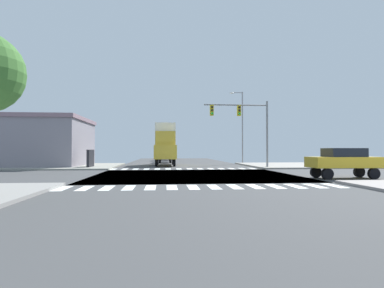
{
  "coord_description": "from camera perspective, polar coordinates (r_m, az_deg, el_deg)",
  "views": [
    {
      "loc": [
        -2.1,
        -22.22,
        1.76
      ],
      "look_at": [
        0.21,
        4.14,
        2.27
      ],
      "focal_mm": 29.53,
      "sensor_mm": 36.0,
      "label": 1
    }
  ],
  "objects": [
    {
      "name": "box_truck_trailing_1",
      "position": [
        36.57,
        -4.85,
        0.16
      ],
      "size": [
        2.4,
        7.2,
        4.85
      ],
      "rotation": [
        0.0,
        0.0,
        3.14
      ],
      "color": "black",
      "rests_on": "ground"
    },
    {
      "name": "suv_crossing_2",
      "position": [
        52.39,
        -4.9,
        -1.5
      ],
      "size": [
        1.96,
        4.6,
        2.34
      ],
      "rotation": [
        0.0,
        0.0,
        3.14
      ],
      "color": "black",
      "rests_on": "ground"
    },
    {
      "name": "crosswalk_near",
      "position": [
        15.14,
        2.08,
        -7.76
      ],
      "size": [
        13.5,
        2.0,
        0.01
      ],
      "color": "white",
      "rests_on": "ground"
    },
    {
      "name": "sedan_outer_3",
      "position": [
        21.79,
        25.73,
        -2.69
      ],
      "size": [
        4.3,
        1.8,
        1.88
      ],
      "rotation": [
        0.0,
        0.0,
        1.57
      ],
      "color": "black",
      "rests_on": "ground"
    },
    {
      "name": "sedan_farside_1",
      "position": [
        60.38,
        -4.91,
        -1.71
      ],
      "size": [
        1.8,
        4.3,
        1.88
      ],
      "rotation": [
        0.0,
        0.0,
        3.14
      ],
      "color": "black",
      "rests_on": "ground"
    },
    {
      "name": "traffic_signal_mast",
      "position": [
        31.01,
        9.17,
        4.56
      ],
      "size": [
        6.3,
        0.55,
        6.53
      ],
      "color": "gray",
      "rests_on": "ground"
    },
    {
      "name": "street_lamp",
      "position": [
        41.69,
        8.81,
        4.05
      ],
      "size": [
        1.78,
        0.32,
        9.36
      ],
      "color": "gray",
      "rests_on": "ground"
    },
    {
      "name": "crosswalk_far",
      "position": [
        29.63,
        -1.42,
        -4.5
      ],
      "size": [
        13.5,
        2.0,
        0.01
      ],
      "color": "white",
      "rests_on": "ground"
    },
    {
      "name": "bank_building",
      "position": [
        38.24,
        -27.34,
        0.33
      ],
      "size": [
        13.53,
        10.18,
        5.26
      ],
      "color": "gray",
      "rests_on": "ground"
    },
    {
      "name": "sedan_leading_2",
      "position": [
        43.95,
        -4.88,
        -1.94
      ],
      "size": [
        1.8,
        4.3,
        1.88
      ],
      "rotation": [
        0.0,
        0.0,
        3.14
      ],
      "color": "black",
      "rests_on": "ground"
    },
    {
      "name": "ground",
      "position": [
        22.39,
        0.4,
        -5.68
      ],
      "size": [
        90.0,
        90.0,
        0.05
      ],
      "color": "#3F4041"
    },
    {
      "name": "sidewalk_corner_nw",
      "position": [
        35.95,
        -22.7,
        -3.72
      ],
      "size": [
        12.0,
        12.0,
        0.14
      ],
      "color": "gray",
      "rests_on": "ground"
    },
    {
      "name": "sidewalk_corner_ne",
      "position": [
        37.44,
        18.82,
        -3.64
      ],
      "size": [
        12.0,
        12.0,
        0.14
      ],
      "color": "gray",
      "rests_on": "ground"
    }
  ]
}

